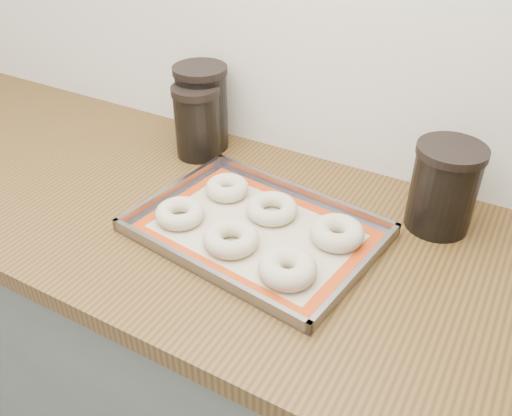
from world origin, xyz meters
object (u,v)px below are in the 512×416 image
Objects in this scene: canister_left at (202,107)px; canister_mid at (197,121)px; bagel_back_mid at (272,209)px; bagel_back_left at (227,188)px; bagel_front_mid at (231,239)px; canister_right at (444,187)px; baking_tray at (256,230)px; bagel_front_right at (288,268)px; bagel_back_right at (337,233)px; bagel_front_left at (180,213)px.

canister_left is 0.05m from canister_mid.
bagel_back_left is at bearing 170.32° from bagel_back_mid.
bagel_front_mid is 0.60× the size of canister_right.
bagel_back_mid is 0.32m from canister_mid.
baking_tray is 4.74× the size of bagel_back_mid.
baking_tray is 2.81× the size of canister_right.
bagel_front_right is 0.29m from bagel_back_left.
canister_left reaches higher than bagel_back_right.
bagel_front_right is at bearing -53.48° from bagel_back_mid.
baking_tray is at bearing 74.86° from bagel_front_mid.
bagel_front_right reaches higher than bagel_back_right.
bagel_front_left is at bearing 170.18° from bagel_front_right.
bagel_back_right is (0.04, 0.14, -0.00)m from bagel_front_right.
bagel_back_mid is at bearing 34.84° from bagel_front_left.
bagel_back_left is 0.21m from canister_mid.
bagel_front_mid is at bearing -105.14° from baking_tray.
bagel_back_mid is (0.00, 0.06, 0.01)m from baking_tray.
baking_tray is at bearing -35.00° from bagel_back_left.
bagel_front_right reaches higher than bagel_back_left.
bagel_front_mid is 0.61× the size of canister_mid.
canister_right reaches higher than canister_mid.
baking_tray is 0.40m from canister_left.
canister_right is (0.30, 0.14, 0.07)m from bagel_back_mid.
canister_left reaches higher than bagel_back_left.
canister_right is (0.15, 0.15, 0.07)m from bagel_back_right.
canister_mid is at bearing 133.73° from bagel_front_mid.
baking_tray is 0.36m from canister_mid.
baking_tray is at bearing -36.85° from canister_mid.
canister_mid is at bearing 179.34° from canister_right.
bagel_back_mid is at bearing -9.68° from bagel_back_left.
bagel_front_left is at bearing -63.22° from canister_mid.
bagel_back_left is 0.89× the size of bagel_back_mid.
bagel_front_left is 0.27m from bagel_front_right.
bagel_front_mid is at bearing -55.51° from bagel_back_left.
bagel_back_left is at bearing 124.49° from bagel_front_mid.
canister_left reaches higher than bagel_front_left.
canister_left is (-0.28, 0.32, 0.08)m from bagel_front_mid.
canister_right reaches higher than bagel_back_right.
bagel_front_mid reaches higher than bagel_back_mid.
bagel_front_mid is at bearing -46.27° from canister_mid.
canister_mid is (-0.26, 0.27, 0.07)m from bagel_front_mid.
bagel_front_left is at bearing -162.77° from bagel_back_right.
bagel_front_left is 0.48× the size of canister_left.
bagel_front_left is 0.95× the size of bagel_front_right.
bagel_front_right reaches higher than baking_tray.
bagel_back_right reaches higher than bagel_front_left.
bagel_back_mid is at bearing 81.47° from bagel_front_mid.
canister_left is at bearing 139.39° from baking_tray.
canister_right is (0.60, -0.05, -0.01)m from canister_left.
baking_tray is 0.07m from bagel_front_mid.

